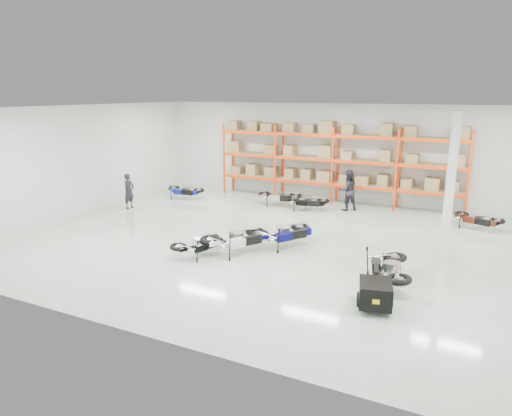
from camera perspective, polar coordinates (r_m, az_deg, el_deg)
The scene contains 14 objects.
room at distance 15.20m, azimuth 3.05°, elevation 3.83°, with size 18.00×18.00×18.00m.
pallet_rack at distance 21.22m, azimuth 9.90°, elevation 6.66°, with size 11.28×0.98×3.62m.
structural_column at distance 14.56m, azimuth 23.08°, elevation 2.22°, with size 0.25×0.25×4.50m, color white.
moto_blue_centre at distance 15.16m, azimuth 3.50°, elevation -2.67°, with size 0.86×1.93×1.18m, color #080851, non-canonical shape.
moto_silver_left at distance 14.53m, azimuth -2.38°, elevation -3.36°, with size 0.88×1.98×1.21m, color silver, non-canonical shape.
moto_black_far_left at distance 14.42m, azimuth -7.08°, elevation -4.09°, with size 0.71×1.59×0.97m, color black, non-canonical shape.
moto_touring_right at distance 12.72m, azimuth 16.18°, elevation -6.67°, with size 0.85×1.90×1.16m, color black, non-canonical shape.
trailer at distance 11.33m, azimuth 14.66°, elevation -10.29°, with size 0.95×1.63×0.66m.
moto_back_a at distance 22.21m, azimuth -8.99°, elevation 2.45°, with size 0.74×1.66×1.01m, color navy, non-canonical shape.
moto_back_b at distance 20.64m, azimuth 2.95°, elevation 1.76°, with size 0.77×1.72×1.05m, color #A3A8AC, non-canonical shape.
moto_back_c at distance 19.92m, azimuth 6.39°, elevation 1.14°, with size 0.73×1.64×1.00m, color black, non-canonical shape.
moto_back_d at distance 19.00m, azimuth 25.92°, elevation -0.94°, with size 0.70×1.58×0.97m, color #45170D, non-canonical shape.
person_left at distance 20.82m, azimuth -15.59°, elevation 2.05°, with size 0.56×0.37×1.55m, color black.
person_back at distance 20.06m, azimuth 11.37°, elevation 2.18°, with size 0.86×0.67×1.78m, color #222129.
Camera 1 is at (5.79, -13.78, 5.02)m, focal length 32.00 mm.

